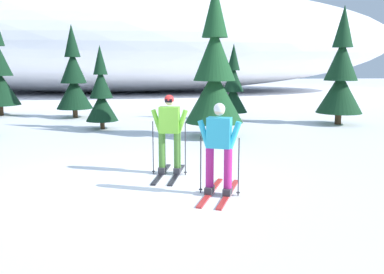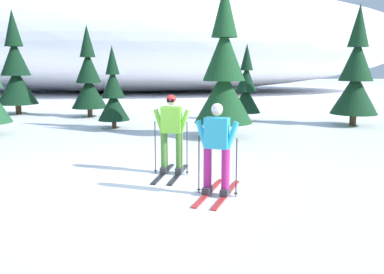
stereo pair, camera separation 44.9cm
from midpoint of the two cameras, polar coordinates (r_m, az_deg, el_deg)
The scene contains 10 objects.
ground_plane at distance 8.48m, azimuth -5.77°, elevation -6.17°, with size 120.00×120.00×0.00m, color white.
skier_lime_jacket at distance 8.84m, azimuth -1.42°, elevation 0.58°, with size 0.81×1.73×1.73m.
skier_cyan_jacket at distance 7.37m, azimuth 5.21°, elevation -1.58°, with size 1.02×1.83×1.69m.
pine_tree_far_left at distance 21.23m, azimuth -22.71°, elevation 8.42°, with size 1.89×1.89×4.88m.
pine_tree_center_left at distance 19.14m, azimuth -13.51°, elevation 7.83°, with size 1.58×1.58×4.10m.
pine_tree_center at distance 15.49m, azimuth -10.06°, elevation 5.88°, with size 1.18×1.18×3.05m.
pine_tree_center_right at distance 13.33m, azimuth 5.42°, elevation 8.65°, with size 1.89×1.89×4.89m.
pine_tree_right at distance 17.74m, azimuth 8.25°, elevation 6.68°, with size 1.25×1.25×3.23m.
pine_tree_far_right at distance 17.18m, azimuth 22.49°, elevation 7.85°, with size 1.78×1.78×4.61m.
snow_ridge_background at distance 37.06m, azimuth -8.61°, elevation 13.10°, with size 50.05×20.94×8.81m, color white.
Camera 2 is at (0.90, -8.13, 2.36)m, focal length 38.43 mm.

